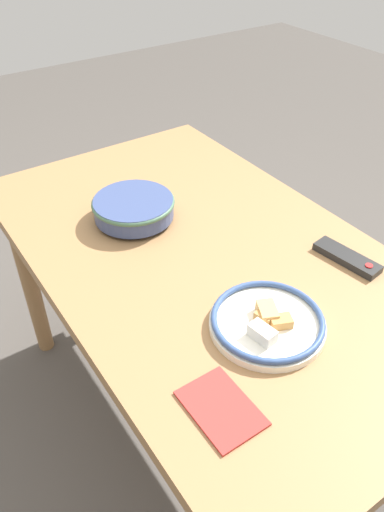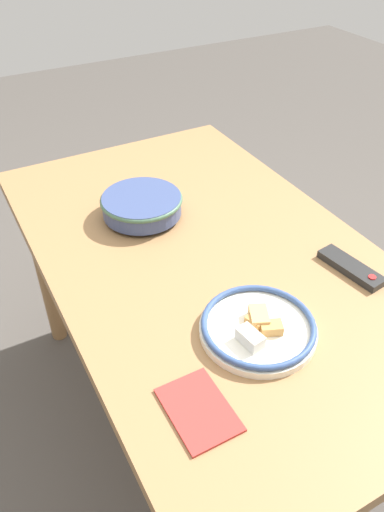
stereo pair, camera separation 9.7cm
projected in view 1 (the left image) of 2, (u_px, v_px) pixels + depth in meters
The scene contains 6 objects.
ground_plane at pixel (202, 415), 1.79m from camera, with size 8.00×8.00×0.00m, color #4C4742.
dining_table at pixel (205, 275), 1.38m from camera, with size 1.39×0.82×0.75m.
noodle_bowl at pixel (134, 208), 1.41m from camera, with size 0.23×0.23×0.07m.
food_plate at pixel (267, 322), 1.09m from camera, with size 0.26×0.26×0.05m.
tv_remote at pixel (347, 258), 1.28m from camera, with size 0.18×0.08×0.02m.
folded_napkin at pixel (221, 408), 0.94m from camera, with size 0.16×0.11×0.01m.
Camera 1 is at (0.84, -0.62, 1.56)m, focal length 35.00 mm.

